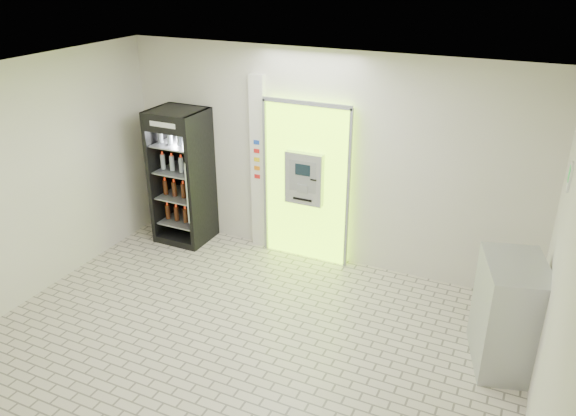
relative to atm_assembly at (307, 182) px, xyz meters
The scene contains 7 objects.
ground 2.69m from the atm_assembly, 85.26° to the right, with size 6.00×6.00×0.00m, color #C2B4A1.
room_shell 2.51m from the atm_assembly, 85.26° to the right, with size 6.00×6.00×6.00m.
atm_assembly is the anchor object (origin of this frame).
pillar 0.79m from the atm_assembly, behind, with size 0.22×0.11×2.60m.
beverage_cooler 1.96m from the atm_assembly, behind, with size 0.78×0.73×2.06m.
steel_cabinet 3.21m from the atm_assembly, 24.26° to the right, with size 0.84×1.04×1.22m.
exit_sign 3.48m from the atm_assembly, 17.65° to the right, with size 0.02×0.22×0.26m.
Camera 1 is at (2.64, -4.35, 4.08)m, focal length 35.00 mm.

